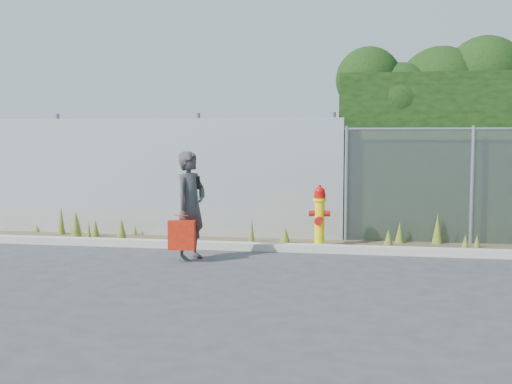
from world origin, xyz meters
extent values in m
plane|color=#3A3A3D|center=(0.00, 0.00, 0.00)|extent=(80.00, 80.00, 0.00)
cube|color=#AFA89E|center=(0.00, 1.80, 0.06)|extent=(16.00, 0.22, 0.12)
cube|color=#4A3F2A|center=(0.00, 2.40, 0.01)|extent=(16.00, 1.20, 0.01)
cone|color=#4F621D|center=(-2.81, 2.09, 0.22)|extent=(0.21, 0.21, 0.44)
cone|color=#4F621D|center=(-0.57, 2.49, 0.22)|extent=(0.10, 0.10, 0.43)
cone|color=#4F621D|center=(2.97, 2.01, 0.15)|extent=(0.16, 0.16, 0.31)
cone|color=#4F621D|center=(2.63, 2.89, 0.27)|extent=(0.19, 0.19, 0.53)
cone|color=#4F621D|center=(-3.53, 2.60, 0.17)|extent=(0.15, 0.15, 0.33)
cone|color=#4F621D|center=(-2.86, 2.86, 0.10)|extent=(0.10, 0.10, 0.20)
cone|color=#4F621D|center=(1.78, 2.20, 0.17)|extent=(0.20, 0.20, 0.34)
cone|color=#4F621D|center=(0.03, 2.43, 0.15)|extent=(0.20, 0.20, 0.30)
cone|color=#4F621D|center=(1.99, 2.84, 0.19)|extent=(0.17, 0.17, 0.39)
cone|color=#4F621D|center=(-4.28, 2.75, 0.27)|extent=(0.14, 0.14, 0.55)
cone|color=#4F621D|center=(-3.74, 2.24, 0.27)|extent=(0.22, 0.22, 0.54)
cone|color=#4F621D|center=(3.24, 2.58, 0.11)|extent=(0.12, 0.12, 0.22)
cone|color=#4F621D|center=(-3.38, 1.98, 0.19)|extent=(0.11, 0.11, 0.39)
cone|color=#4F621D|center=(-4.90, 2.97, 0.09)|extent=(0.12, 0.12, 0.18)
cube|color=silver|center=(-3.25, 3.00, 1.10)|extent=(8.50, 0.08, 2.20)
cylinder|color=gray|center=(-4.50, 3.12, 1.15)|extent=(0.10, 0.10, 2.30)
cylinder|color=gray|center=(-1.70, 3.12, 1.15)|extent=(0.10, 0.10, 2.30)
cylinder|color=gray|center=(0.80, 3.12, 1.15)|extent=(0.10, 0.10, 2.30)
cylinder|color=gray|center=(1.05, 3.00, 1.02)|extent=(0.07, 0.07, 2.05)
cylinder|color=gray|center=(3.20, 3.00, 1.02)|extent=(0.07, 0.07, 2.05)
sphere|color=black|center=(1.42, 3.81, 2.92)|extent=(1.22, 1.22, 1.22)
sphere|color=black|center=(1.98, 3.84, 2.56)|extent=(1.36, 1.36, 1.36)
sphere|color=black|center=(2.76, 4.17, 2.72)|extent=(1.67, 1.67, 1.67)
sphere|color=black|center=(3.56, 4.12, 2.99)|extent=(1.48, 1.48, 1.48)
cylinder|color=yellow|center=(0.64, 2.26, 0.03)|extent=(0.26, 0.26, 0.06)
cylinder|color=yellow|center=(0.64, 2.26, 0.40)|extent=(0.17, 0.17, 0.79)
cylinder|color=yellow|center=(0.64, 2.26, 0.81)|extent=(0.22, 0.22, 0.05)
cylinder|color=#B20F0A|center=(0.64, 2.26, 0.88)|extent=(0.20, 0.20, 0.09)
sphere|color=#B20F0A|center=(0.64, 2.26, 0.94)|extent=(0.18, 0.18, 0.18)
cylinder|color=#B20F0A|center=(0.64, 2.26, 1.04)|extent=(0.05, 0.05, 0.05)
cylinder|color=#B20F0A|center=(0.51, 2.26, 0.58)|extent=(0.09, 0.10, 0.10)
cylinder|color=#B20F0A|center=(0.77, 2.26, 0.58)|extent=(0.09, 0.10, 0.10)
cylinder|color=#B20F0A|center=(0.64, 2.13, 0.47)|extent=(0.14, 0.11, 0.14)
imported|color=#0D5651|center=(-1.22, 0.88, 0.82)|extent=(0.60, 0.71, 1.65)
cube|color=#9F1609|center=(-1.28, 0.59, 0.41)|extent=(0.39, 0.15, 0.44)
cylinder|color=#9F1609|center=(-1.28, 0.59, 0.71)|extent=(0.19, 0.02, 0.02)
cube|color=black|center=(-1.24, 0.98, 1.17)|extent=(0.27, 0.11, 0.20)
camera|label=1|loc=(1.41, -8.47, 1.89)|focal=45.00mm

